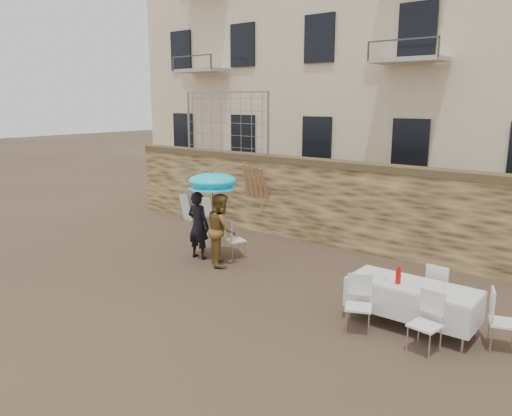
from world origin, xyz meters
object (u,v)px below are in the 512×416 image
Objects in this scene: banquet_table at (413,286)px; chair_stack_left at (195,205)px; table_chair_side at (504,321)px; table_chair_front_left at (358,306)px; couple_chair_right at (235,239)px; man_suit at (198,225)px; chair_stack_right at (215,209)px; soda_bottle at (398,276)px; couple_chair_left at (214,234)px; table_chair_back at (440,289)px; table_chair_front_right at (425,324)px; woman_dress at (221,229)px; umbrella at (212,184)px.

banquet_table is 2.28× the size of chair_stack_left.
table_chair_side is at bearing 4.09° from banquet_table.
table_chair_side is (2.00, 0.85, 0.00)m from table_chair_front_left.
couple_chair_right is 0.46× the size of banquet_table.
banquet_table is (5.50, -0.47, -0.09)m from man_suit.
chair_stack_right is at bearing 156.62° from banquet_table.
man_suit is at bearing 175.08° from banquet_table.
couple_chair_right is 3.69× the size of soda_bottle.
table_chair_front_left is (-0.60, -0.75, -0.25)m from banquet_table.
couple_chair_left is 5.70m from table_chair_back.
soda_bottle is at bearing -143.13° from banquet_table.
table_chair_front_right is (5.30, -1.77, 0.00)m from couple_chair_right.
table_chair_front_right and table_chair_side have the same top height.
couple_chair_left is 1.00× the size of table_chair_back.
table_chair_side is at bearing 8.88° from soda_bottle.
couple_chair_left is 1.00× the size of couple_chair_right.
woman_dress reaches higher than chair_stack_right.
chair_stack_right is at bearing -2.02° from woman_dress.
woman_dress is 1.83× the size of chair_stack_right.
table_chair_front_left is 2.17m from table_chair_side.
chair_stack_right is (-7.39, 3.43, -0.45)m from soda_bottle.
umbrella is at bearing 118.26° from couple_chair_left.
soda_bottle is at bearing -145.17° from woman_dress.
couple_chair_right is 3.59m from chair_stack_right.
man_suit is 1.72× the size of table_chair_back.
soda_bottle is 0.84m from table_chair_front_left.
couple_chair_right is 4.56m from table_chair_front_left.
soda_bottle reaches higher than chair_stack_right.
man_suit is 1.72× the size of table_chair_side.
table_chair_front_right is at bearing 114.67° from table_chair_side.
chair_stack_right is (-2.79, 2.26, -0.02)m from couple_chair_right.
umbrella is 2.06× the size of couple_chair_right.
man_suit is 5.34m from soda_bottle.
table_chair_side is (6.50, -0.47, -1.39)m from umbrella.
umbrella is at bearing -170.49° from man_suit.
table_chair_front_left is at bearing -16.39° from umbrella.
couple_chair_left is (-0.40, 0.45, -1.39)m from umbrella.
chair_stack_left is (-2.99, 2.81, -0.36)m from man_suit.
couple_chair_left is 3.69× the size of soda_bottle.
man_suit is at bearing 42.63° from woman_dress.
couple_chair_left is 1.00× the size of table_chair_side.
table_chair_back is (5.30, 0.23, -1.39)m from umbrella.
umbrella is at bearing -47.37° from chair_stack_right.
man_suit is 1.72× the size of couple_chair_left.
table_chair_front_right is (5.60, -1.32, -1.39)m from umbrella.
couple_chair_left and table_chair_side have the same top height.
umbrella is 5.25m from banquet_table.
woman_dress is 4.77m from banquet_table.
couple_chair_left reaches higher than chair_stack_left.
chair_stack_left is at bearing -11.69° from table_chair_back.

